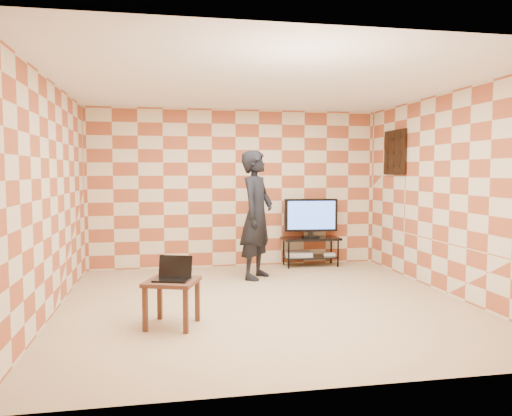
% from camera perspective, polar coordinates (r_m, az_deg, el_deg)
% --- Properties ---
extents(floor, '(5.00, 5.00, 0.00)m').
position_cam_1_polar(floor, '(6.35, 1.02, -10.80)').
color(floor, tan).
rests_on(floor, ground).
extents(wall_back, '(5.00, 0.02, 2.70)m').
position_cam_1_polar(wall_back, '(8.60, -2.34, 2.25)').
color(wall_back, beige).
rests_on(wall_back, ground).
extents(wall_front, '(5.00, 0.02, 2.70)m').
position_cam_1_polar(wall_front, '(3.73, 8.81, -0.41)').
color(wall_front, beige).
rests_on(wall_front, ground).
extents(wall_left, '(0.02, 5.00, 2.70)m').
position_cam_1_polar(wall_left, '(6.15, -22.45, 1.13)').
color(wall_left, beige).
rests_on(wall_left, ground).
extents(wall_right, '(0.02, 5.00, 2.70)m').
position_cam_1_polar(wall_right, '(7.08, 21.26, 1.54)').
color(wall_right, beige).
rests_on(wall_right, ground).
extents(ceiling, '(5.00, 5.00, 0.02)m').
position_cam_1_polar(ceiling, '(6.22, 1.05, 13.97)').
color(ceiling, white).
rests_on(ceiling, wall_back).
extents(wall_art, '(0.04, 0.72, 0.72)m').
position_cam_1_polar(wall_art, '(8.42, 15.60, 6.14)').
color(wall_art, black).
rests_on(wall_art, wall_right).
extents(tv_stand, '(0.99, 0.45, 0.50)m').
position_cam_1_polar(tv_stand, '(8.73, 6.26, -4.24)').
color(tv_stand, black).
rests_on(tv_stand, floor).
extents(tv, '(0.93, 0.20, 0.67)m').
position_cam_1_polar(tv, '(8.66, 6.30, -0.92)').
color(tv, black).
rests_on(tv, tv_stand).
extents(dvd_player, '(0.49, 0.38, 0.07)m').
position_cam_1_polar(dvd_player, '(8.72, 4.88, -5.27)').
color(dvd_player, '#ACACAF').
rests_on(dvd_player, tv_stand).
extents(game_console, '(0.22, 0.17, 0.05)m').
position_cam_1_polar(game_console, '(8.86, 8.33, -5.24)').
color(game_console, silver).
rests_on(game_console, tv_stand).
extents(side_table, '(0.66, 0.66, 0.50)m').
position_cam_1_polar(side_table, '(5.43, -9.58, -9.01)').
color(side_table, '#3A1D10').
rests_on(side_table, floor).
extents(laptop, '(0.44, 0.39, 0.24)m').
position_cam_1_polar(laptop, '(5.40, -9.44, -7.53)').
color(laptop, black).
rests_on(laptop, side_table).
extents(person, '(0.79, 0.86, 1.96)m').
position_cam_1_polar(person, '(7.62, 0.07, -0.78)').
color(person, black).
rests_on(person, floor).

